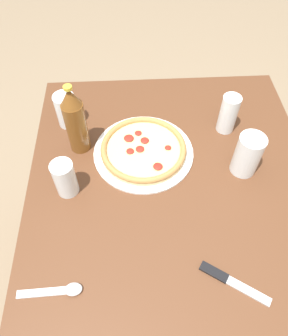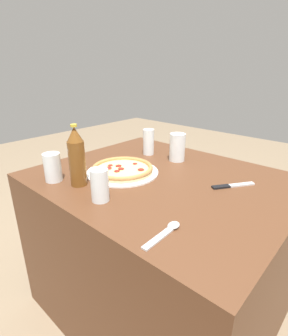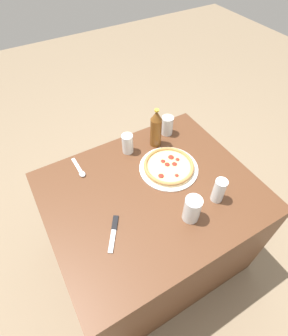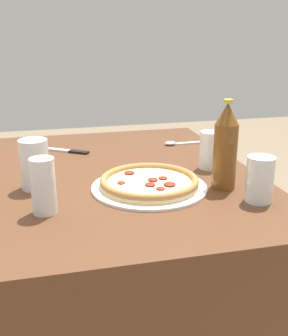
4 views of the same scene
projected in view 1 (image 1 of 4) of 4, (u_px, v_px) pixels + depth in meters
ground_plane at (163, 276)px, 1.61m from camera, size 8.00×8.00×0.00m
table at (167, 244)px, 1.31m from camera, size 1.10×0.91×0.76m
pizza_pepperoni at (143, 150)px, 1.09m from camera, size 0.33×0.33×0.04m
glass_cola at (228, 115)px, 1.11m from camera, size 0.06×0.06×0.14m
glass_orange_juice at (65, 180)px, 0.97m from camera, size 0.07×0.07×0.12m
glass_red_wine at (67, 111)px, 1.14m from camera, size 0.07×0.07×0.12m
glass_water at (247, 155)px, 1.01m from camera, size 0.08×0.08×0.14m
beer_bottle at (75, 121)px, 1.02m from camera, size 0.07×0.07×0.26m
knife at (231, 281)px, 0.84m from camera, size 0.12×0.17×0.01m
spoon at (61, 291)px, 0.82m from camera, size 0.04×0.17×0.02m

